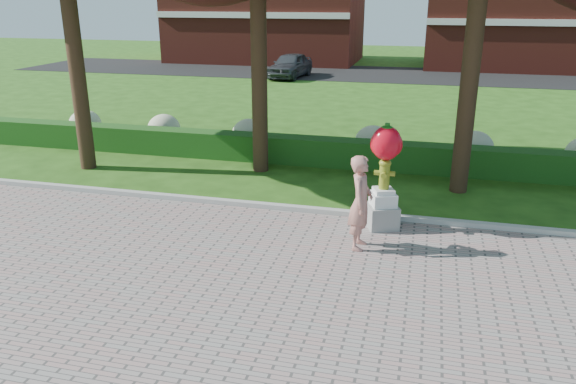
% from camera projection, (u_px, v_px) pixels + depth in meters
% --- Properties ---
extents(ground, '(100.00, 100.00, 0.00)m').
position_uv_depth(ground, '(270.00, 271.00, 10.35)').
color(ground, '#234912').
rests_on(ground, ground).
extents(curb, '(40.00, 0.18, 0.15)m').
position_uv_depth(curb, '(306.00, 210.00, 13.07)').
color(curb, '#ADADA5').
rests_on(curb, ground).
extents(lawn_hedge, '(24.00, 0.70, 0.80)m').
position_uv_depth(lawn_hedge, '(335.00, 152.00, 16.62)').
color(lawn_hedge, '#1B4413').
rests_on(lawn_hedge, ground).
extents(hydrangea_row, '(20.10, 1.10, 0.99)m').
position_uv_depth(hydrangea_row, '(359.00, 141.00, 17.35)').
color(hydrangea_row, '#A9AF85').
rests_on(hydrangea_row, ground).
extents(street, '(50.00, 8.00, 0.02)m').
position_uv_depth(street, '(390.00, 74.00, 35.96)').
color(street, black).
rests_on(street, ground).
extents(building_left, '(14.00, 8.00, 7.00)m').
position_uv_depth(building_left, '(266.00, 13.00, 42.60)').
color(building_left, maroon).
rests_on(building_left, ground).
extents(building_right, '(12.00, 8.00, 6.40)m').
position_uv_depth(building_right, '(517.00, 20.00, 38.53)').
color(building_right, maroon).
rests_on(building_right, ground).
extents(hydrant_sculpture, '(0.81, 0.81, 2.30)m').
position_uv_depth(hydrant_sculpture, '(385.00, 174.00, 11.80)').
color(hydrant_sculpture, gray).
rests_on(hydrant_sculpture, walkway).
extents(woman, '(0.48, 0.71, 1.90)m').
position_uv_depth(woman, '(361.00, 203.00, 10.92)').
color(woman, tan).
rests_on(woman, walkway).
extents(parked_car, '(2.26, 4.52, 1.48)m').
position_uv_depth(parked_car, '(290.00, 65.00, 34.32)').
color(parked_car, '#3A3D41').
rests_on(parked_car, street).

